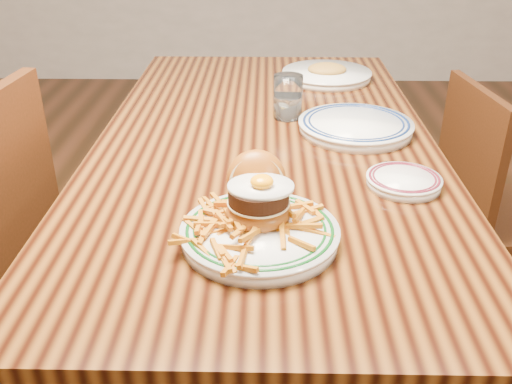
{
  "coord_description": "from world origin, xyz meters",
  "views": [
    {
      "loc": [
        0.0,
        -1.35,
        1.3
      ],
      "look_at": [
        -0.01,
        -0.48,
        0.85
      ],
      "focal_mm": 40.0,
      "sensor_mm": 36.0,
      "label": 1
    }
  ],
  "objects_px": {
    "table": "(265,169)",
    "chair_right": "(493,205)",
    "main_plate": "(259,219)",
    "side_plate": "(404,180)"
  },
  "relations": [
    {
      "from": "table",
      "to": "side_plate",
      "type": "distance_m",
      "value": 0.41
    },
    {
      "from": "main_plate",
      "to": "side_plate",
      "type": "bearing_deg",
      "value": 29.4
    },
    {
      "from": "chair_right",
      "to": "main_plate",
      "type": "distance_m",
      "value": 1.06
    },
    {
      "from": "table",
      "to": "chair_right",
      "type": "relative_size",
      "value": 1.96
    },
    {
      "from": "table",
      "to": "main_plate",
      "type": "distance_m",
      "value": 0.49
    },
    {
      "from": "table",
      "to": "chair_right",
      "type": "xyz_separation_m",
      "value": [
        0.71,
        0.22,
        -0.23
      ]
    },
    {
      "from": "chair_right",
      "to": "table",
      "type": "bearing_deg",
      "value": 10.78
    },
    {
      "from": "main_plate",
      "to": "side_plate",
      "type": "relative_size",
      "value": 1.81
    },
    {
      "from": "table",
      "to": "main_plate",
      "type": "height_order",
      "value": "main_plate"
    },
    {
      "from": "main_plate",
      "to": "side_plate",
      "type": "distance_m",
      "value": 0.37
    }
  ]
}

